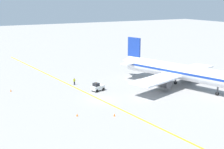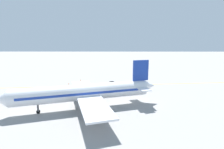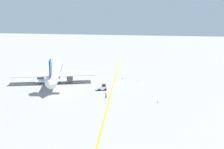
{
  "view_description": "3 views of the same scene",
  "coord_description": "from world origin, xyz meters",
  "px_view_note": "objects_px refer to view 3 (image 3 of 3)",
  "views": [
    {
      "loc": [
        27.32,
        55.19,
        20.3
      ],
      "look_at": [
        -4.91,
        -3.99,
        3.97
      ],
      "focal_mm": 50.0,
      "sensor_mm": 36.0,
      "label": 1
    },
    {
      "loc": [
        -58.1,
        -6.33,
        15.05
      ],
      "look_at": [
        0.98,
        -5.89,
        3.76
      ],
      "focal_mm": 28.0,
      "sensor_mm": 36.0,
      "label": 2
    },
    {
      "loc": [
        15.15,
        -83.92,
        24.11
      ],
      "look_at": [
        0.15,
        -2.39,
        4.41
      ],
      "focal_mm": 42.0,
      "sensor_mm": 36.0,
      "label": 3
    }
  ],
  "objects_px": {
    "airplane_at_gate": "(55,72)",
    "ground_crew_worker": "(106,95)",
    "traffic_cone_by_wingtip": "(123,78)",
    "traffic_cone_mid_apron": "(138,81)",
    "baggage_tug_white": "(102,87)",
    "traffic_cone_near_nose": "(158,102)"
  },
  "relations": [
    {
      "from": "ground_crew_worker",
      "to": "traffic_cone_by_wingtip",
      "type": "relative_size",
      "value": 3.05
    },
    {
      "from": "traffic_cone_near_nose",
      "to": "traffic_cone_mid_apron",
      "type": "xyz_separation_m",
      "value": [
        -7.32,
        21.37,
        0.0
      ]
    },
    {
      "from": "traffic_cone_mid_apron",
      "to": "baggage_tug_white",
      "type": "bearing_deg",
      "value": -129.25
    },
    {
      "from": "airplane_at_gate",
      "to": "traffic_cone_near_nose",
      "type": "distance_m",
      "value": 38.74
    },
    {
      "from": "baggage_tug_white",
      "to": "ground_crew_worker",
      "type": "xyz_separation_m",
      "value": [
        2.65,
        -7.46,
        0.01
      ]
    },
    {
      "from": "airplane_at_gate",
      "to": "traffic_cone_near_nose",
      "type": "bearing_deg",
      "value": -22.77
    },
    {
      "from": "traffic_cone_mid_apron",
      "to": "ground_crew_worker",
      "type": "bearing_deg",
      "value": -110.59
    },
    {
      "from": "baggage_tug_white",
      "to": "traffic_cone_mid_apron",
      "type": "height_order",
      "value": "baggage_tug_white"
    },
    {
      "from": "airplane_at_gate",
      "to": "traffic_cone_mid_apron",
      "type": "relative_size",
      "value": 63.16
    },
    {
      "from": "baggage_tug_white",
      "to": "traffic_cone_mid_apron",
      "type": "xyz_separation_m",
      "value": [
        10.09,
        12.35,
        -0.63
      ]
    },
    {
      "from": "traffic_cone_near_nose",
      "to": "traffic_cone_by_wingtip",
      "type": "bearing_deg",
      "value": 118.2
    },
    {
      "from": "traffic_cone_near_nose",
      "to": "traffic_cone_by_wingtip",
      "type": "xyz_separation_m",
      "value": [
        -13.15,
        24.53,
        0.0
      ]
    },
    {
      "from": "ground_crew_worker",
      "to": "traffic_cone_mid_apron",
      "type": "relative_size",
      "value": 3.05
    },
    {
      "from": "airplane_at_gate",
      "to": "ground_crew_worker",
      "type": "distance_m",
      "value": 24.91
    },
    {
      "from": "traffic_cone_near_nose",
      "to": "airplane_at_gate",
      "type": "bearing_deg",
      "value": 157.23
    },
    {
      "from": "baggage_tug_white",
      "to": "traffic_cone_near_nose",
      "type": "distance_m",
      "value": 19.61
    },
    {
      "from": "baggage_tug_white",
      "to": "ground_crew_worker",
      "type": "bearing_deg",
      "value": -70.46
    },
    {
      "from": "ground_crew_worker",
      "to": "traffic_cone_mid_apron",
      "type": "distance_m",
      "value": 21.16
    },
    {
      "from": "ground_crew_worker",
      "to": "traffic_cone_mid_apron",
      "type": "bearing_deg",
      "value": 69.41
    },
    {
      "from": "baggage_tug_white",
      "to": "ground_crew_worker",
      "type": "distance_m",
      "value": 7.91
    },
    {
      "from": "baggage_tug_white",
      "to": "traffic_cone_by_wingtip",
      "type": "height_order",
      "value": "baggage_tug_white"
    },
    {
      "from": "ground_crew_worker",
      "to": "traffic_cone_by_wingtip",
      "type": "bearing_deg",
      "value": 86.01
    }
  ]
}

